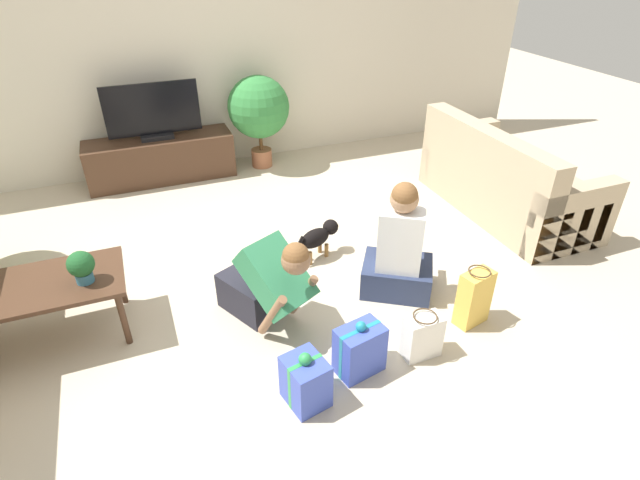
# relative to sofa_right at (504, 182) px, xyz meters

# --- Properties ---
(ground_plane) EXTENTS (16.00, 16.00, 0.00)m
(ground_plane) POSITION_rel_sofa_right_xyz_m (-2.42, -0.33, -0.31)
(ground_plane) COLOR beige
(wall_back) EXTENTS (8.40, 0.06, 2.60)m
(wall_back) POSITION_rel_sofa_right_xyz_m (-2.42, 2.30, 0.99)
(wall_back) COLOR beige
(wall_back) RESTS_ON ground_plane
(sofa_right) EXTENTS (0.86, 1.80, 0.87)m
(sofa_right) POSITION_rel_sofa_right_xyz_m (0.00, 0.00, 0.00)
(sofa_right) COLOR tan
(sofa_right) RESTS_ON ground_plane
(coffee_table) EXTENTS (1.02, 0.59, 0.45)m
(coffee_table) POSITION_rel_sofa_right_xyz_m (-4.02, -0.38, 0.09)
(coffee_table) COLOR #472D1E
(coffee_table) RESTS_ON ground_plane
(tv_console) EXTENTS (1.56, 0.46, 0.48)m
(tv_console) POSITION_rel_sofa_right_xyz_m (-3.03, 2.01, -0.07)
(tv_console) COLOR #472D1E
(tv_console) RESTS_ON ground_plane
(tv) EXTENTS (0.97, 0.20, 0.59)m
(tv) POSITION_rel_sofa_right_xyz_m (-3.03, 2.01, 0.43)
(tv) COLOR black
(tv) RESTS_ON tv_console
(potted_plant_back_right) EXTENTS (0.69, 0.69, 1.05)m
(potted_plant_back_right) POSITION_rel_sofa_right_xyz_m (-1.89, 1.96, 0.37)
(potted_plant_back_right) COLOR #A36042
(potted_plant_back_right) RESTS_ON ground_plane
(person_kneeling) EXTENTS (0.62, 0.82, 0.78)m
(person_kneeling) POSITION_rel_sofa_right_xyz_m (-2.62, -0.76, 0.03)
(person_kneeling) COLOR #23232D
(person_kneeling) RESTS_ON ground_plane
(person_sitting) EXTENTS (0.65, 0.62, 0.94)m
(person_sitting) POSITION_rel_sofa_right_xyz_m (-1.60, -0.78, 0.04)
(person_sitting) COLOR #283351
(person_sitting) RESTS_ON ground_plane
(dog) EXTENTS (0.45, 0.24, 0.30)m
(dog) POSITION_rel_sofa_right_xyz_m (-1.98, -0.11, -0.11)
(dog) COLOR black
(dog) RESTS_ON ground_plane
(gift_box_a) EXTENTS (0.33, 0.25, 0.39)m
(gift_box_a) POSITION_rel_sofa_right_xyz_m (-2.22, -1.42, -0.14)
(gift_box_a) COLOR #3D51BC
(gift_box_a) RESTS_ON ground_plane
(gift_box_b) EXTENTS (0.27, 0.29, 0.38)m
(gift_box_b) POSITION_rel_sofa_right_xyz_m (-2.62, -1.52, -0.15)
(gift_box_b) COLOR #3D51BC
(gift_box_b) RESTS_ON ground_plane
(gift_bag_a) EXTENTS (0.25, 0.16, 0.33)m
(gift_bag_a) POSITION_rel_sofa_right_xyz_m (-1.79, -1.44, -0.15)
(gift_bag_a) COLOR white
(gift_bag_a) RESTS_ON ground_plane
(gift_bag_b) EXTENTS (0.26, 0.18, 0.45)m
(gift_bag_b) POSITION_rel_sofa_right_xyz_m (-1.28, -1.29, -0.10)
(gift_bag_b) COLOR #E5B74C
(gift_bag_b) RESTS_ON ground_plane
(tabletop_plant) EXTENTS (0.17, 0.17, 0.22)m
(tabletop_plant) POSITION_rel_sofa_right_xyz_m (-3.75, -0.46, 0.27)
(tabletop_plant) COLOR #336B84
(tabletop_plant) RESTS_ON coffee_table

